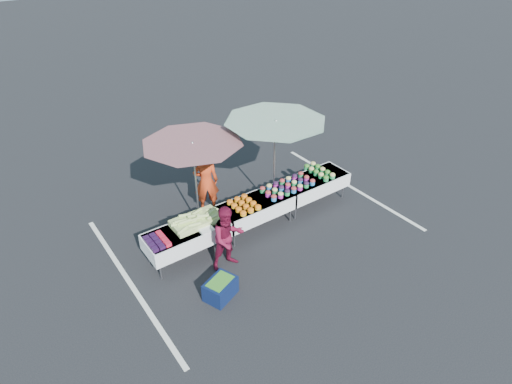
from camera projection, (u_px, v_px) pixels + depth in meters
ground at (256, 227)px, 10.33m from camera, size 80.00×80.00×0.00m
stripe_left at (129, 282)px, 8.76m from camera, size 0.10×5.00×0.00m
stripe_right at (349, 186)px, 11.90m from camera, size 0.10×5.00×0.00m
table_left at (188, 235)px, 9.13m from camera, size 1.86×0.81×0.75m
table_center at (256, 207)px, 10.02m from camera, size 1.86×0.81×0.75m
table_right at (313, 183)px, 10.90m from camera, size 1.86×0.81×0.75m
berry_punnets at (157, 241)px, 8.63m from camera, size 0.40×0.54×0.08m
corn_pile at (196, 220)px, 9.15m from camera, size 1.16×0.57×0.26m
plastic_bags at (206, 230)px, 8.97m from camera, size 0.30×0.25×0.05m
carrot_bowls at (244, 204)px, 9.72m from camera, size 0.55×0.69×0.11m
potato_cups at (288, 185)px, 10.35m from camera, size 1.34×0.58×0.16m
bean_baskets at (319, 171)px, 10.95m from camera, size 0.36×0.86×0.15m
vendor at (206, 182)px, 10.50m from camera, size 0.72×0.62×1.67m
customer at (228, 238)px, 8.80m from camera, size 0.77×0.62×1.48m
umbrella_left at (193, 151)px, 9.22m from camera, size 2.29×2.29×2.27m
umbrella_right at (275, 129)px, 9.82m from camera, size 3.13×3.13×2.44m
storage_bin at (220, 288)px, 8.33m from camera, size 0.74×0.65×0.41m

